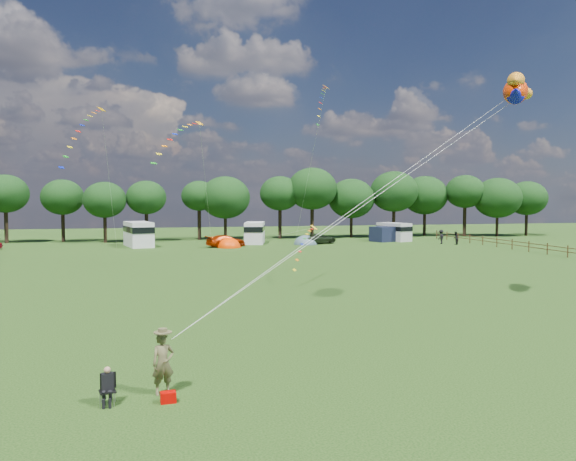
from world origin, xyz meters
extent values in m
plane|color=black|center=(0.00, 0.00, 0.00)|extent=(180.00, 180.00, 0.00)
cylinder|color=black|center=(-26.90, 55.70, 2.13)|extent=(0.49, 0.49, 4.25)
ellipsoid|color=black|center=(-26.90, 55.70, 6.45)|extent=(5.86, 5.86, 4.98)
cylinder|color=black|center=(-20.03, 56.31, 1.95)|extent=(0.47, 0.47, 3.90)
ellipsoid|color=black|center=(-20.03, 56.31, 6.00)|extent=(5.58, 5.58, 4.74)
cylinder|color=black|center=(-14.36, 53.27, 1.78)|extent=(0.44, 0.44, 3.56)
ellipsoid|color=black|center=(-14.36, 53.27, 5.64)|extent=(5.56, 5.56, 4.73)
cylinder|color=black|center=(-9.09, 54.23, 1.98)|extent=(0.47, 0.47, 3.95)
ellipsoid|color=black|center=(-9.09, 54.23, 5.95)|extent=(5.33, 5.33, 4.53)
cylinder|color=black|center=(-1.92, 56.03, 2.17)|extent=(0.50, 0.50, 4.33)
ellipsoid|color=black|center=(-1.92, 56.03, 6.19)|extent=(4.95, 4.95, 4.21)
cylinder|color=black|center=(1.70, 55.56, 1.66)|extent=(0.43, 0.43, 3.31)
ellipsoid|color=black|center=(1.70, 55.56, 5.95)|extent=(7.03, 7.03, 5.98)
cylinder|color=black|center=(9.66, 55.80, 2.18)|extent=(0.50, 0.50, 4.36)
ellipsoid|color=black|center=(9.66, 55.80, 6.56)|extent=(5.84, 5.84, 4.97)
cylinder|color=black|center=(14.25, 54.92, 2.27)|extent=(0.51, 0.51, 4.55)
ellipsoid|color=black|center=(14.25, 54.92, 7.23)|extent=(7.15, 7.15, 6.08)
cylinder|color=black|center=(20.49, 55.63, 1.61)|extent=(0.42, 0.42, 3.21)
ellipsoid|color=black|center=(20.49, 55.63, 5.80)|extent=(6.90, 6.90, 5.86)
cylinder|color=black|center=(26.98, 54.96, 2.09)|extent=(0.48, 0.48, 4.17)
ellipsoid|color=black|center=(26.98, 54.96, 6.86)|extent=(7.16, 7.16, 6.09)
cylinder|color=black|center=(32.97, 56.89, 1.83)|extent=(0.45, 0.45, 3.66)
ellipsoid|color=black|center=(32.97, 56.89, 6.31)|extent=(7.05, 7.05, 5.99)
cylinder|color=black|center=(38.41, 54.37, 2.32)|extent=(0.52, 0.52, 4.65)
ellipsoid|color=black|center=(38.41, 54.37, 6.88)|extent=(5.96, 5.96, 5.06)
cylinder|color=black|center=(43.16, 53.04, 1.59)|extent=(0.42, 0.42, 3.19)
ellipsoid|color=black|center=(43.16, 53.04, 5.89)|extent=(7.23, 7.23, 6.14)
cylinder|color=black|center=(48.55, 53.44, 1.76)|extent=(0.44, 0.44, 3.52)
ellipsoid|color=black|center=(48.55, 53.44, 5.86)|extent=(6.22, 6.22, 5.28)
cylinder|color=#472D19|center=(32.00, 24.00, 0.60)|extent=(0.12, 0.12, 1.20)
cylinder|color=#472D19|center=(32.00, 27.00, 0.60)|extent=(0.12, 0.12, 1.20)
cylinder|color=#472D19|center=(32.00, 25.50, 0.95)|extent=(0.08, 3.00, 0.08)
cylinder|color=#472D19|center=(32.00, 25.50, 0.55)|extent=(0.08, 3.00, 0.08)
cylinder|color=#472D19|center=(32.00, 30.00, 0.60)|extent=(0.12, 0.12, 1.20)
cylinder|color=#472D19|center=(32.00, 28.50, 0.95)|extent=(0.08, 3.00, 0.08)
cylinder|color=#472D19|center=(32.00, 28.50, 0.55)|extent=(0.08, 3.00, 0.08)
cylinder|color=#472D19|center=(32.00, 33.00, 0.60)|extent=(0.12, 0.12, 1.20)
cylinder|color=#472D19|center=(32.00, 31.50, 0.95)|extent=(0.08, 3.00, 0.08)
cylinder|color=#472D19|center=(32.00, 31.50, 0.55)|extent=(0.08, 3.00, 0.08)
cylinder|color=#472D19|center=(32.00, 36.00, 0.60)|extent=(0.12, 0.12, 1.20)
cylinder|color=#472D19|center=(32.00, 34.50, 0.95)|extent=(0.08, 3.00, 0.08)
cylinder|color=#472D19|center=(32.00, 34.50, 0.55)|extent=(0.08, 3.00, 0.08)
cylinder|color=#472D19|center=(32.00, 39.00, 0.60)|extent=(0.12, 0.12, 1.20)
cylinder|color=#472D19|center=(32.00, 37.50, 0.95)|extent=(0.08, 3.00, 0.08)
cylinder|color=#472D19|center=(32.00, 37.50, 0.55)|extent=(0.08, 3.00, 0.08)
cylinder|color=#472D19|center=(32.00, 42.00, 0.60)|extent=(0.12, 0.12, 1.20)
cylinder|color=#472D19|center=(32.00, 40.50, 0.95)|extent=(0.08, 3.00, 0.08)
cylinder|color=#472D19|center=(32.00, 40.50, 0.55)|extent=(0.08, 3.00, 0.08)
cylinder|color=#472D19|center=(32.00, 45.00, 0.60)|extent=(0.12, 0.12, 1.20)
cylinder|color=#472D19|center=(32.00, 43.50, 0.95)|extent=(0.08, 3.00, 0.08)
cylinder|color=#472D19|center=(32.00, 43.50, 0.55)|extent=(0.08, 3.00, 0.08)
cylinder|color=#472D19|center=(32.00, 48.00, 0.60)|extent=(0.12, 0.12, 1.20)
cylinder|color=#472D19|center=(32.00, 46.50, 0.95)|extent=(0.08, 3.00, 0.08)
cylinder|color=#472D19|center=(32.00, 46.50, 0.55)|extent=(0.08, 3.00, 0.08)
cylinder|color=#472D19|center=(32.00, 51.00, 0.60)|extent=(0.12, 0.12, 1.20)
cylinder|color=#472D19|center=(32.00, 49.50, 0.95)|extent=(0.08, 3.00, 0.08)
cylinder|color=#472D19|center=(32.00, 49.50, 0.55)|extent=(0.08, 3.00, 0.08)
imported|color=#972200|center=(0.44, 43.70, 0.70)|extent=(5.08, 3.39, 1.41)
imported|color=black|center=(12.54, 45.48, 0.67)|extent=(5.35, 3.87, 1.33)
cube|color=silver|center=(-9.87, 46.51, 1.50)|extent=(3.88, 6.42, 3.00)
cube|color=black|center=(-9.87, 46.51, 2.11)|extent=(3.95, 6.55, 0.71)
cylinder|color=black|center=(-9.43, 44.67, 0.42)|extent=(0.89, 0.50, 0.84)
cylinder|color=black|center=(-10.31, 48.35, 0.42)|extent=(0.89, 0.50, 0.84)
cube|color=silver|center=(4.68, 48.15, 1.38)|extent=(3.54, 5.89, 2.75)
cube|color=black|center=(4.68, 48.15, 1.94)|extent=(3.61, 6.01, 0.65)
cylinder|color=black|center=(4.29, 46.47, 0.39)|extent=(0.82, 0.45, 0.77)
cylinder|color=black|center=(5.08, 49.84, 0.39)|extent=(0.82, 0.45, 0.77)
cube|color=#B4B4B6|center=(24.04, 48.09, 1.24)|extent=(3.59, 5.37, 2.48)
cube|color=black|center=(24.04, 48.09, 1.74)|extent=(3.66, 5.48, 0.59)
cylinder|color=black|center=(24.54, 46.61, 0.35)|extent=(0.74, 0.47, 0.70)
cylinder|color=black|center=(23.54, 49.57, 0.35)|extent=(0.74, 0.47, 0.70)
ellipsoid|color=#F53800|center=(0.66, 42.74, 0.02)|extent=(2.76, 3.18, 2.27)
cylinder|color=#F53800|center=(0.66, 42.74, 0.04)|extent=(2.90, 2.90, 0.08)
ellipsoid|color=#475E69|center=(10.69, 45.04, 0.02)|extent=(2.93, 3.37, 2.29)
cylinder|color=#475E69|center=(10.69, 45.04, 0.04)|extent=(3.07, 3.07, 0.08)
cube|color=#161B33|center=(22.29, 47.23, 1.01)|extent=(3.94, 3.57, 2.03)
imported|color=brown|center=(-7.19, -6.73, 0.93)|extent=(0.77, 0.61, 1.86)
cylinder|color=#99999E|center=(-8.92, -7.48, 0.20)|extent=(0.02, 0.02, 0.39)
cylinder|color=#99999E|center=(-8.55, -7.48, 0.20)|extent=(0.02, 0.02, 0.39)
cylinder|color=#99999E|center=(-8.92, -7.10, 0.20)|extent=(0.02, 0.02, 0.39)
cylinder|color=#99999E|center=(-8.55, -7.10, 0.20)|extent=(0.02, 0.02, 0.39)
cube|color=black|center=(-8.74, -7.29, 0.39)|extent=(0.53, 0.52, 0.04)
cube|color=black|center=(-8.74, -7.09, 0.64)|extent=(0.44, 0.14, 0.47)
cube|color=black|center=(-8.74, -7.26, 0.67)|extent=(0.36, 0.27, 0.50)
sphere|color=tan|center=(-8.74, -7.27, 1.01)|extent=(0.19, 0.19, 0.19)
cube|color=#B10200|center=(-7.05, -7.48, 0.16)|extent=(0.46, 0.33, 0.31)
ellipsoid|color=#EE3300|center=(11.79, 3.80, 11.69)|extent=(3.03, 3.62, 2.02)
ellipsoid|color=yellow|center=(11.79, 3.80, 11.53)|extent=(1.88, 2.26, 1.10)
cone|color=orange|center=(10.94, 2.53, 12.00)|extent=(1.42, 1.52, 1.06)
cone|color=#0B0DCB|center=(10.94, 2.53, 11.37)|extent=(1.42, 1.52, 1.06)
cone|color=#0B0DCB|center=(11.85, 3.88, 12.34)|extent=(1.16, 1.11, 0.90)
sphere|color=white|center=(12.16, 5.00, 11.88)|extent=(0.34, 0.34, 0.34)
sphere|color=black|center=(12.16, 5.10, 11.88)|extent=(0.17, 0.17, 0.17)
cube|color=#D19000|center=(-12.26, 29.53, 13.83)|extent=(0.76, 0.80, 0.38)
cube|color=red|center=(-12.53, 29.04, 13.61)|extent=(0.47, 0.61, 0.11)
cube|color=orange|center=(-12.80, 28.54, 13.34)|extent=(0.47, 0.61, 0.12)
cube|color=yellow|center=(-13.07, 28.05, 13.00)|extent=(0.47, 0.61, 0.13)
cube|color=#198C1E|center=(-13.34, 27.55, 12.57)|extent=(0.46, 0.61, 0.14)
cube|color=#0C1EB2|center=(-13.61, 27.06, 12.07)|extent=(0.46, 0.60, 0.15)
cube|color=red|center=(-13.88, 26.56, 11.48)|extent=(0.46, 0.60, 0.16)
cube|color=orange|center=(-14.15, 26.07, 10.82)|extent=(0.45, 0.60, 0.17)
cube|color=yellow|center=(-14.42, 25.57, 10.07)|extent=(0.45, 0.60, 0.17)
cube|color=#198C1E|center=(-14.69, 25.08, 9.25)|extent=(0.44, 0.59, 0.18)
cube|color=#0C1EB2|center=(-14.96, 24.58, 8.34)|extent=(0.43, 0.59, 0.19)
cube|color=orange|center=(-4.03, 22.89, 11.98)|extent=(0.70, 0.69, 0.33)
cube|color=red|center=(-4.43, 22.44, 11.87)|extent=(0.50, 0.46, 0.09)
cube|color=orange|center=(-4.84, 21.99, 11.72)|extent=(0.50, 0.46, 0.10)
cube|color=yellow|center=(-5.24, 21.54, 11.49)|extent=(0.49, 0.46, 0.11)
cube|color=#198C1E|center=(-5.65, 21.09, 11.18)|extent=(0.49, 0.45, 0.12)
cube|color=#0C1EB2|center=(-6.05, 20.64, 10.80)|extent=(0.49, 0.45, 0.13)
cube|color=red|center=(-6.46, 20.19, 10.33)|extent=(0.49, 0.45, 0.13)
cube|color=orange|center=(-6.86, 19.74, 9.78)|extent=(0.48, 0.44, 0.14)
cube|color=yellow|center=(-7.27, 19.29, 9.15)|extent=(0.48, 0.44, 0.15)
cube|color=#198C1E|center=(-7.67, 18.84, 8.44)|extent=(0.48, 0.43, 0.15)
cube|color=yellow|center=(3.85, 16.25, 3.71)|extent=(0.63, 0.66, 0.32)
cube|color=red|center=(3.53, 15.71, 3.63)|extent=(0.39, 0.50, 0.09)
cube|color=orange|center=(3.22, 15.17, 3.52)|extent=(0.39, 0.50, 0.10)
cube|color=yellow|center=(2.90, 14.63, 3.33)|extent=(0.39, 0.50, 0.11)
cube|color=#198C1E|center=(2.59, 14.09, 3.06)|extent=(0.39, 0.50, 0.11)
cube|color=#0C1EB2|center=(2.27, 13.55, 2.71)|extent=(0.38, 0.50, 0.12)
cube|color=red|center=(1.96, 13.01, 2.27)|extent=(0.38, 0.49, 0.13)
cube|color=orange|center=(1.64, 12.47, 1.76)|extent=(0.38, 0.49, 0.14)
cube|color=yellow|center=(1.33, 11.93, 1.17)|extent=(0.37, 0.49, 0.14)
imported|color=black|center=(29.03, 40.39, 0.83)|extent=(0.94, 0.90, 1.66)
imported|color=black|center=(27.86, 41.92, 0.92)|extent=(1.29, 1.14, 1.84)
cube|color=orange|center=(7.53, 25.65, 15.93)|extent=(0.69, 0.71, 0.33)
cube|color=red|center=(7.31, 25.16, 15.77)|extent=(0.45, 0.52, 0.09)
cube|color=orange|center=(7.08, 24.66, 15.57)|extent=(0.44, 0.52, 0.10)
cube|color=yellow|center=(6.86, 24.17, 15.29)|extent=(0.44, 0.52, 0.11)
cube|color=#198C1E|center=(6.63, 23.67, 14.93)|extent=(0.44, 0.52, 0.12)
cube|color=#0C1EB2|center=(6.41, 23.18, 14.48)|extent=(0.44, 0.51, 0.13)
cube|color=red|center=(6.18, 22.68, 13.96)|extent=(0.43, 0.51, 0.14)
cube|color=orange|center=(5.96, 22.19, 13.36)|extent=(0.43, 0.51, 0.14)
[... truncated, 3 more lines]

